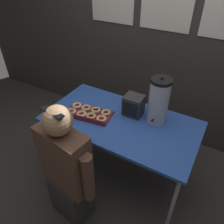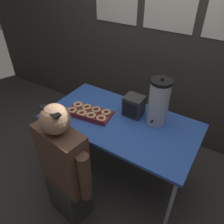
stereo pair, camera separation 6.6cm
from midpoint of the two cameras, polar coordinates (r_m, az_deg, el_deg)
ground_plane at (r=2.59m, az=2.55°, el=-15.57°), size 12.00×12.00×0.00m
back_wall at (r=2.58m, az=15.29°, el=20.49°), size 6.00×0.11×2.75m
folding_table at (r=2.07m, az=3.08°, el=-3.26°), size 1.43×0.76×0.77m
donut_box at (r=2.11m, az=-5.20°, el=-0.08°), size 0.47×0.29×0.05m
coffee_urn at (r=1.94m, az=13.04°, el=2.53°), size 0.18×0.21×0.46m
cell_phone at (r=2.17m, az=-14.30°, el=-0.46°), size 0.14×0.17×0.01m
space_heater at (r=2.06m, az=6.62°, el=1.57°), size 0.18×0.16×0.20m
person_seated at (r=1.90m, az=-11.17°, el=-14.44°), size 0.58×0.28×1.22m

